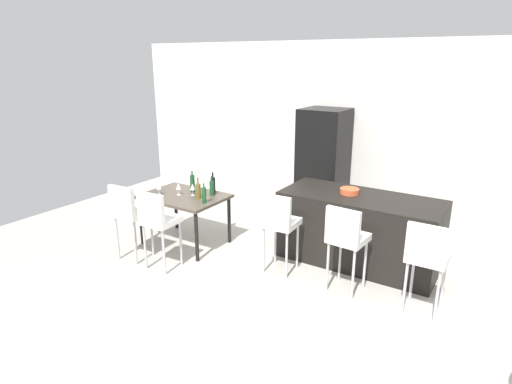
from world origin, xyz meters
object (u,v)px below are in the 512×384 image
(kitchen_island, at_px, (359,230))
(wine_glass_inner, at_px, (178,186))
(fruit_bowl, at_px, (350,191))
(wine_glass_middle, at_px, (159,186))
(dining_chair_far, at_px, (158,218))
(bar_chair_right, at_px, (427,254))
(refrigerator, at_px, (323,164))
(bar_chair_left, at_px, (279,221))
(wine_bottle_right, at_px, (212,188))
(wine_glass_corner, at_px, (193,187))
(wine_bottle_end, at_px, (192,183))
(wine_bottle_near, at_px, (198,191))
(bar_chair_middle, at_px, (346,236))
(wine_bottle_left, at_px, (213,185))
(wine_bottle_far, at_px, (204,195))
(dining_chair_near, at_px, (129,210))
(dining_table, at_px, (184,200))

(kitchen_island, relative_size, wine_glass_inner, 11.73)
(fruit_bowl, bearing_deg, wine_glass_middle, -158.50)
(dining_chair_far, distance_m, wine_glass_middle, 0.86)
(bar_chair_right, xyz_separation_m, refrigerator, (-2.13, 2.13, 0.22))
(bar_chair_left, height_order, dining_chair_far, same)
(wine_bottle_right, distance_m, wine_glass_corner, 0.27)
(wine_bottle_end, bearing_deg, wine_bottle_near, -35.83)
(kitchen_island, height_order, wine_bottle_near, wine_bottle_near)
(bar_chair_middle, distance_m, wine_glass_inner, 2.54)
(wine_bottle_right, height_order, wine_glass_inner, wine_bottle_right)
(wine_bottle_left, bearing_deg, bar_chair_right, -6.93)
(wine_bottle_end, xyz_separation_m, wine_bottle_near, (0.27, -0.20, -0.02))
(bar_chair_middle, bearing_deg, wine_bottle_far, -177.98)
(dining_chair_near, distance_m, wine_glass_inner, 0.80)
(wine_bottle_end, bearing_deg, dining_table, -88.84)
(bar_chair_middle, xyz_separation_m, wine_glass_inner, (-2.54, 0.01, 0.17))
(wine_glass_inner, bearing_deg, wine_glass_middle, -149.13)
(wine_glass_corner, bearing_deg, wine_bottle_right, 32.55)
(bar_chair_middle, distance_m, fruit_bowl, 0.93)
(bar_chair_left, height_order, bar_chair_middle, same)
(wine_bottle_left, relative_size, fruit_bowl, 1.22)
(kitchen_island, relative_size, wine_bottle_left, 6.76)
(kitchen_island, bearing_deg, wine_glass_inner, -161.44)
(bar_chair_middle, height_order, dining_table, bar_chair_middle)
(wine_bottle_left, bearing_deg, wine_bottle_near, -89.53)
(wine_bottle_right, xyz_separation_m, refrigerator, (0.86, 1.88, 0.07))
(bar_chair_right, xyz_separation_m, wine_bottle_near, (-3.07, 0.04, 0.15))
(bar_chair_right, height_order, wine_bottle_near, bar_chair_right)
(kitchen_island, bearing_deg, wine_bottle_right, -164.03)
(bar_chair_middle, xyz_separation_m, wine_bottle_near, (-2.19, 0.04, 0.15))
(wine_bottle_near, bearing_deg, bar_chair_middle, -0.98)
(kitchen_island, height_order, wine_glass_middle, kitchen_island)
(wine_glass_inner, distance_m, refrigerator, 2.47)
(dining_chair_near, relative_size, wine_bottle_right, 3.66)
(wine_glass_middle, height_order, fruit_bowl, fruit_bowl)
(bar_chair_middle, height_order, wine_bottle_far, bar_chair_middle)
(kitchen_island, xyz_separation_m, bar_chair_middle, (0.13, -0.82, 0.24))
(bar_chair_left, bearing_deg, fruit_bowl, 55.86)
(dining_chair_far, height_order, fruit_bowl, dining_chair_far)
(kitchen_island, distance_m, fruit_bowl, 0.52)
(bar_chair_right, xyz_separation_m, fruit_bowl, (-1.17, 0.84, 0.26))
(dining_chair_near, xyz_separation_m, wine_bottle_left, (0.53, 1.12, 0.16))
(bar_chair_left, distance_m, fruit_bowl, 1.05)
(dining_chair_far, relative_size, wine_bottle_far, 3.75)
(dining_table, xyz_separation_m, wine_glass_corner, (0.11, 0.07, 0.20))
(dining_chair_far, bearing_deg, wine_bottle_near, 89.66)
(wine_bottle_end, height_order, refrigerator, refrigerator)
(bar_chair_left, xyz_separation_m, dining_table, (-1.59, 0.04, -0.03))
(refrigerator, bearing_deg, dining_chair_near, -116.89)
(bar_chair_left, distance_m, dining_table, 1.59)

